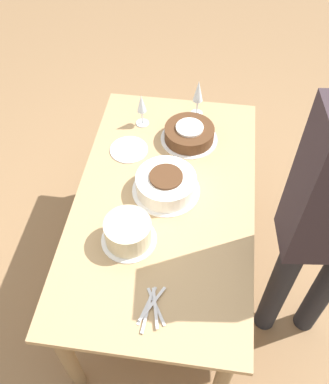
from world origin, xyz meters
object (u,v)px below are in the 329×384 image
(cake_front_chocolate, at_px, (189,134))
(wine_glass_far, at_px, (142,105))
(cake_center_white, at_px, (166,184))
(cake_back_decorated, at_px, (128,232))
(wine_glass_near, at_px, (198,92))

(cake_front_chocolate, bearing_deg, wine_glass_far, 71.59)
(cake_center_white, xyz_separation_m, cake_back_decorated, (-0.30, 0.12, 0.01))
(wine_glass_near, distance_m, wine_glass_far, 0.31)
(cake_front_chocolate, height_order, cake_back_decorated, cake_back_decorated)
(cake_center_white, height_order, cake_back_decorated, cake_back_decorated)
(cake_front_chocolate, xyz_separation_m, cake_back_decorated, (-0.66, 0.20, 0.02))
(cake_front_chocolate, relative_size, wine_glass_near, 1.37)
(cake_center_white, relative_size, cake_front_chocolate, 1.08)
(cake_center_white, distance_m, cake_front_chocolate, 0.37)
(cake_center_white, xyz_separation_m, wine_glass_near, (0.58, -0.10, 0.10))
(cake_front_chocolate, relative_size, wine_glass_far, 1.57)
(cake_back_decorated, height_order, wine_glass_far, wine_glass_far)
(wine_glass_far, bearing_deg, wine_glass_near, -66.86)
(cake_center_white, xyz_separation_m, cake_front_chocolate, (0.37, -0.07, -0.01))
(cake_center_white, bearing_deg, wine_glass_far, 22.78)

